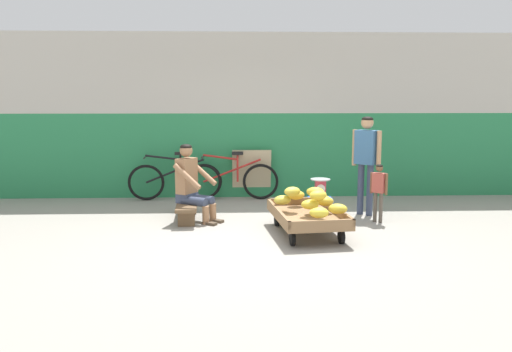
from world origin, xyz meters
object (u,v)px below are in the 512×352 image
at_px(banana_cart, 307,217).
at_px(sign_board, 251,174).
at_px(low_bench, 187,207).
at_px(bicycle_far_left, 232,180).
at_px(customer_adult, 366,154).
at_px(customer_child, 379,187).
at_px(vendor_seated, 192,183).
at_px(plastic_crate, 320,207).
at_px(bicycle_near_left, 175,180).
at_px(shopping_bag, 315,216).
at_px(weighing_scale, 320,188).

bearing_deg(banana_cart, sign_board, 104.54).
xyz_separation_m(low_bench, bicycle_far_left, (0.66, 1.53, 0.15)).
distance_m(customer_adult, customer_child, 0.65).
bearing_deg(low_bench, vendor_seated, -31.77).
relative_size(low_bench, bicycle_far_left, 0.67).
distance_m(plastic_crate, bicycle_near_left, 2.77).
height_order(banana_cart, low_bench, banana_cart).
bearing_deg(customer_child, plastic_crate, 155.39).
relative_size(bicycle_far_left, customer_child, 1.93).
xyz_separation_m(banana_cart, low_bench, (-1.68, 0.88, -0.04)).
height_order(banana_cart, shopping_bag, banana_cart).
bearing_deg(sign_board, shopping_bag, -67.56).
bearing_deg(low_bench, bicycle_near_left, 102.87).
bearing_deg(sign_board, plastic_crate, -57.80).
bearing_deg(sign_board, low_bench, -120.80).
xyz_separation_m(plastic_crate, bicycle_far_left, (-1.36, 1.42, 0.20)).
relative_size(plastic_crate, sign_board, 0.41).
height_order(vendor_seated, plastic_crate, vendor_seated).
bearing_deg(shopping_bag, customer_adult, 34.48).
relative_size(banana_cart, bicycle_near_left, 0.92).
xyz_separation_m(weighing_scale, shopping_bag, (-0.15, -0.47, -0.33)).
bearing_deg(plastic_crate, customer_child, -24.61).
bearing_deg(customer_child, customer_adult, 98.71).
bearing_deg(customer_adult, sign_board, 139.61).
relative_size(customer_adult, customer_child, 1.78).
distance_m(low_bench, sign_board, 1.99).
bearing_deg(shopping_bag, low_bench, 168.94).
distance_m(banana_cart, customer_adult, 1.69).
height_order(customer_adult, shopping_bag, customer_adult).
relative_size(low_bench, weighing_scale, 3.71).
bearing_deg(shopping_bag, banana_cart, -109.42).
distance_m(bicycle_near_left, bicycle_far_left, 1.01).
bearing_deg(weighing_scale, bicycle_far_left, 133.61).
height_order(sign_board, customer_child, sign_board).
distance_m(plastic_crate, customer_adult, 1.09).
height_order(bicycle_near_left, customer_adult, customer_adult).
bearing_deg(sign_board, customer_adult, -40.39).
distance_m(banana_cart, bicycle_near_left, 3.17).
distance_m(vendor_seated, bicycle_far_left, 1.70).
distance_m(low_bench, plastic_crate, 2.02).
distance_m(vendor_seated, plastic_crate, 1.99).
bearing_deg(vendor_seated, banana_cart, -27.51).
relative_size(low_bench, bicycle_near_left, 0.67).
bearing_deg(vendor_seated, bicycle_far_left, 69.75).
height_order(banana_cart, customer_child, customer_child).
height_order(low_bench, bicycle_near_left, bicycle_near_left).
height_order(banana_cart, vendor_seated, vendor_seated).
height_order(low_bench, plastic_crate, plastic_crate).
bearing_deg(shopping_bag, vendor_seated, 169.92).
distance_m(low_bench, weighing_scale, 2.03).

